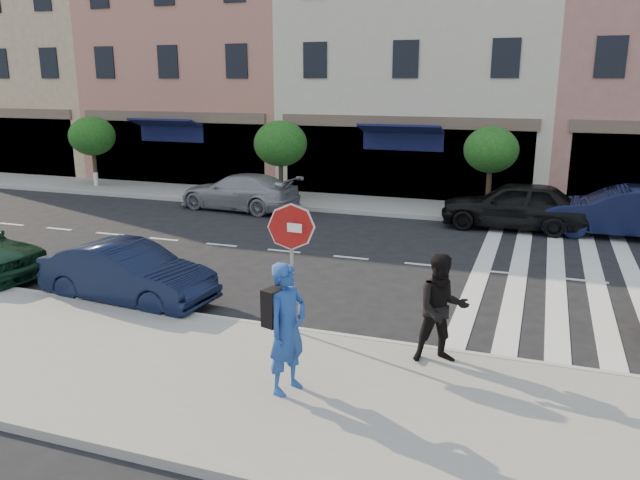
% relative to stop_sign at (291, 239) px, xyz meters
% --- Properties ---
extents(ground, '(120.00, 120.00, 0.00)m').
position_rel_stop_sign_xyz_m(ground, '(-0.59, 1.67, -1.94)').
color(ground, black).
rests_on(ground, ground).
extents(sidewalk_near, '(60.00, 4.50, 0.15)m').
position_rel_stop_sign_xyz_m(sidewalk_near, '(-0.59, -2.08, -1.87)').
color(sidewalk_near, gray).
rests_on(sidewalk_near, ground).
extents(sidewalk_far, '(60.00, 3.00, 0.15)m').
position_rel_stop_sign_xyz_m(sidewalk_far, '(-0.59, 12.67, -1.87)').
color(sidewalk_far, gray).
rests_on(sidewalk_far, ground).
extents(building_west_far, '(12.00, 9.00, 12.00)m').
position_rel_stop_sign_xyz_m(building_west_far, '(-22.59, 18.67, 4.06)').
color(building_west_far, '#D7B18A').
rests_on(building_west_far, ground).
extents(building_west_mid, '(10.00, 9.00, 14.00)m').
position_rel_stop_sign_xyz_m(building_west_mid, '(-11.59, 18.67, 5.06)').
color(building_west_mid, '#B87160').
rests_on(building_west_mid, ground).
extents(building_centre, '(11.00, 9.00, 11.00)m').
position_rel_stop_sign_xyz_m(building_centre, '(-1.09, 18.67, 3.56)').
color(building_centre, beige).
rests_on(building_centre, ground).
extents(street_tree_wa, '(2.00, 2.00, 3.05)m').
position_rel_stop_sign_xyz_m(street_tree_wa, '(-14.59, 12.47, 0.39)').
color(street_tree_wa, '#473323').
rests_on(street_tree_wa, sidewalk_far).
extents(street_tree_wb, '(2.10, 2.10, 3.06)m').
position_rel_stop_sign_xyz_m(street_tree_wb, '(-5.59, 12.47, 0.37)').
color(street_tree_wb, '#473323').
rests_on(street_tree_wb, sidewalk_far).
extents(street_tree_c, '(1.90, 1.90, 3.04)m').
position_rel_stop_sign_xyz_m(street_tree_c, '(2.41, 12.47, 0.42)').
color(street_tree_c, '#473323').
rests_on(street_tree_c, sidewalk_far).
extents(stop_sign, '(0.87, 0.13, 2.46)m').
position_rel_stop_sign_xyz_m(stop_sign, '(0.00, 0.00, 0.00)').
color(stop_sign, gray).
rests_on(stop_sign, sidewalk_near).
extents(photographer, '(0.69, 0.85, 2.02)m').
position_rel_stop_sign_xyz_m(photographer, '(0.81, -2.14, -0.78)').
color(photographer, '#204694').
rests_on(photographer, sidewalk_near).
extents(walker, '(1.11, 1.01, 1.86)m').
position_rel_stop_sign_xyz_m(walker, '(2.81, -0.33, -0.86)').
color(walker, black).
rests_on(walker, sidewalk_near).
extents(car_near_mid, '(4.08, 1.71, 1.31)m').
position_rel_stop_sign_xyz_m(car_near_mid, '(-4.15, 0.67, -1.29)').
color(car_near_mid, black).
rests_on(car_near_mid, ground).
extents(car_far_left, '(4.84, 2.40, 1.35)m').
position_rel_stop_sign_xyz_m(car_far_left, '(-6.47, 10.54, -1.26)').
color(car_far_left, gray).
rests_on(car_far_left, ground).
extents(car_far_mid, '(4.68, 1.95, 1.59)m').
position_rel_stop_sign_xyz_m(car_far_mid, '(3.40, 10.77, -1.15)').
color(car_far_mid, black).
rests_on(car_far_mid, ground).
extents(car_far_right, '(4.82, 1.76, 1.58)m').
position_rel_stop_sign_xyz_m(car_far_right, '(6.59, 10.77, -1.15)').
color(car_far_right, black).
rests_on(car_far_right, ground).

